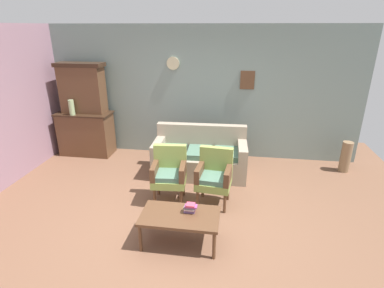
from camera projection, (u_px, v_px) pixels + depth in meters
name	position (u px, v px, depth m)	size (l,w,h in m)	color
ground_plane	(180.00, 224.00, 4.33)	(7.68, 7.68, 0.00)	brown
wall_back_with_decor	(203.00, 93.00, 6.26)	(6.40, 0.09, 2.70)	gray
side_cabinet	(86.00, 133.00, 6.58)	(1.16, 0.55, 0.93)	brown
cabinet_upper_hutch	(82.00, 88.00, 6.29)	(0.99, 0.38, 1.03)	brown
vase_on_cabinet	(72.00, 107.00, 6.20)	(0.11, 0.11, 0.32)	#9AB47F
floral_couch	(200.00, 158.00, 5.71)	(1.74, 0.85, 0.90)	gray
armchair_row_middle	(169.00, 172.00, 4.77)	(0.56, 0.53, 0.90)	#849947
armchair_by_doorway	(214.00, 175.00, 4.68)	(0.56, 0.54, 0.90)	#849947
coffee_table	(180.00, 218.00, 3.84)	(1.00, 0.56, 0.42)	brown
book_stack_on_table	(190.00, 208.00, 3.85)	(0.17, 0.12, 0.13)	slate
floor_vase_by_wall	(346.00, 157.00, 5.81)	(0.19, 0.19, 0.60)	#856849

